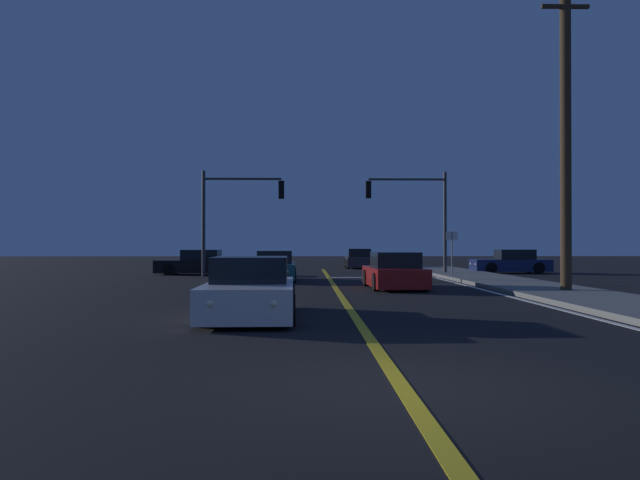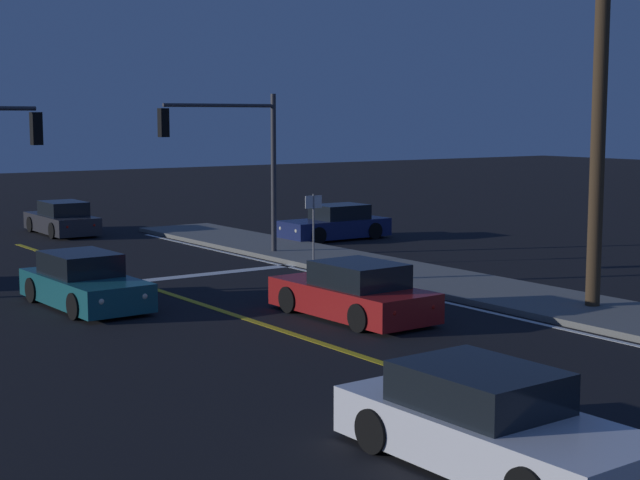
# 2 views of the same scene
# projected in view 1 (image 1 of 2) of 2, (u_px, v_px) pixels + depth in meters

# --- Properties ---
(ground_plane) EXTENTS (160.00, 160.00, 0.00)m
(ground_plane) POSITION_uv_depth(u_px,v_px,m) (402.00, 387.00, 6.99)
(ground_plane) COLOR black
(sidewalk_right) EXTENTS (3.20, 44.72, 0.15)m
(sidewalk_right) POSITION_uv_depth(u_px,v_px,m) (564.00, 293.00, 19.56)
(sidewalk_right) COLOR slate
(sidewalk_right) RESTS_ON ground
(lane_line_center) EXTENTS (0.20, 42.24, 0.01)m
(lane_line_center) POSITION_uv_depth(u_px,v_px,m) (341.00, 296.00, 19.41)
(lane_line_center) COLOR gold
(lane_line_center) RESTS_ON ground
(lane_line_edge_right) EXTENTS (0.16, 42.24, 0.01)m
(lane_line_edge_right) POSITION_uv_depth(u_px,v_px,m) (506.00, 296.00, 19.52)
(lane_line_edge_right) COLOR white
(lane_line_edge_right) RESTS_ON ground
(stop_bar) EXTENTS (5.46, 0.50, 0.01)m
(stop_bar) POSITION_uv_depth(u_px,v_px,m) (384.00, 277.00, 30.39)
(stop_bar) COLOR white
(stop_bar) RESTS_ON ground
(car_mid_block_navy) EXTENTS (4.34, 1.86, 1.34)m
(car_mid_block_navy) POSITION_uv_depth(u_px,v_px,m) (511.00, 263.00, 35.20)
(car_mid_block_navy) COLOR navy
(car_mid_block_navy) RESTS_ON ground
(car_lead_oncoming_white) EXTENTS (2.06, 4.66, 1.34)m
(car_lead_oncoming_white) POSITION_uv_depth(u_px,v_px,m) (250.00, 291.00, 13.72)
(car_lead_oncoming_white) COLOR silver
(car_lead_oncoming_white) RESTS_ON ground
(car_parked_curb_red) EXTENTS (2.02, 4.44, 1.34)m
(car_parked_curb_red) POSITION_uv_depth(u_px,v_px,m) (394.00, 273.00, 22.75)
(car_parked_curb_red) COLOR maroon
(car_parked_curb_red) RESTS_ON ground
(car_far_approaching_teal) EXTENTS (1.97, 4.41, 1.34)m
(car_far_approaching_teal) POSITION_uv_depth(u_px,v_px,m) (275.00, 268.00, 27.64)
(car_far_approaching_teal) COLOR #195960
(car_far_approaching_teal) RESTS_ON ground
(car_side_waiting_black) EXTENTS (4.36, 1.97, 1.34)m
(car_side_waiting_black) POSITION_uv_depth(u_px,v_px,m) (198.00, 264.00, 33.45)
(car_side_waiting_black) COLOR black
(car_side_waiting_black) RESTS_ON ground
(car_following_oncoming_charcoal) EXTENTS (1.89, 4.41, 1.34)m
(car_following_oncoming_charcoal) POSITION_uv_depth(u_px,v_px,m) (359.00, 260.00, 42.72)
(car_following_oncoming_charcoal) COLOR #2D2D33
(car_following_oncoming_charcoal) RESTS_ON ground
(traffic_signal_near_right) EXTENTS (4.30, 0.28, 5.47)m
(traffic_signal_near_right) POSITION_uv_depth(u_px,v_px,m) (415.00, 206.00, 32.76)
(traffic_signal_near_right) COLOR #38383D
(traffic_signal_near_right) RESTS_ON ground
(traffic_signal_far_left) EXTENTS (4.14, 0.28, 5.33)m
(traffic_signal_far_left) POSITION_uv_depth(u_px,v_px,m) (234.00, 206.00, 31.15)
(traffic_signal_far_left) COLOR #38383D
(traffic_signal_far_left) RESTS_ON ground
(utility_pole_right) EXTENTS (1.86, 0.35, 10.78)m
(utility_pole_right) POSITION_uv_depth(u_px,v_px,m) (566.00, 124.00, 20.16)
(utility_pole_right) COLOR #42301E
(utility_pole_right) RESTS_ON ground
(street_sign_corner) EXTENTS (0.56, 0.13, 2.29)m
(street_sign_corner) POSITION_uv_depth(u_px,v_px,m) (452.00, 246.00, 29.97)
(street_sign_corner) COLOR slate
(street_sign_corner) RESTS_ON ground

